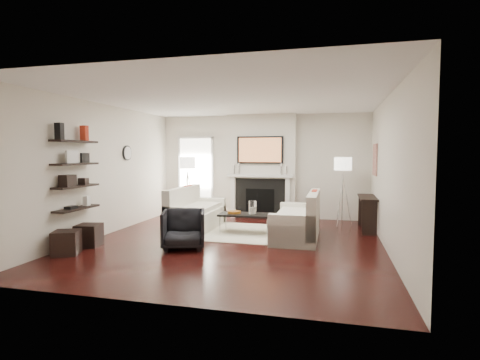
% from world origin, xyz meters
% --- Properties ---
extents(room_envelope, '(6.00, 6.00, 6.00)m').
position_xyz_m(room_envelope, '(0.00, 0.00, 1.35)').
color(room_envelope, black).
rests_on(room_envelope, ground).
extents(chimney_breast, '(1.80, 0.25, 2.70)m').
position_xyz_m(chimney_breast, '(0.00, 2.88, 1.35)').
color(chimney_breast, silver).
rests_on(chimney_breast, floor).
extents(fireplace_surround, '(1.30, 0.02, 1.04)m').
position_xyz_m(fireplace_surround, '(0.00, 2.74, 0.52)').
color(fireplace_surround, black).
rests_on(fireplace_surround, floor).
extents(firebox, '(0.75, 0.02, 0.65)m').
position_xyz_m(firebox, '(0.00, 2.73, 0.45)').
color(firebox, black).
rests_on(firebox, floor).
extents(mantel_pilaster_l, '(0.12, 0.08, 1.10)m').
position_xyz_m(mantel_pilaster_l, '(-0.72, 2.71, 0.55)').
color(mantel_pilaster_l, white).
rests_on(mantel_pilaster_l, floor).
extents(mantel_pilaster_r, '(0.12, 0.08, 1.10)m').
position_xyz_m(mantel_pilaster_r, '(0.72, 2.71, 0.55)').
color(mantel_pilaster_r, white).
rests_on(mantel_pilaster_r, floor).
extents(mantel_shelf, '(1.70, 0.18, 0.07)m').
position_xyz_m(mantel_shelf, '(0.00, 2.69, 1.12)').
color(mantel_shelf, white).
rests_on(mantel_shelf, chimney_breast).
extents(tv_body, '(1.20, 0.06, 0.70)m').
position_xyz_m(tv_body, '(0.00, 2.71, 1.78)').
color(tv_body, black).
rests_on(tv_body, chimney_breast).
extents(tv_screen, '(1.10, 0.00, 0.62)m').
position_xyz_m(tv_screen, '(0.00, 2.68, 1.78)').
color(tv_screen, '#BF723F').
rests_on(tv_screen, tv_body).
extents(candlestick_l_tall, '(0.04, 0.04, 0.30)m').
position_xyz_m(candlestick_l_tall, '(-0.55, 2.70, 1.30)').
color(candlestick_l_tall, silver).
rests_on(candlestick_l_tall, mantel_shelf).
extents(candlestick_l_short, '(0.04, 0.04, 0.24)m').
position_xyz_m(candlestick_l_short, '(-0.68, 2.70, 1.27)').
color(candlestick_l_short, silver).
rests_on(candlestick_l_short, mantel_shelf).
extents(candlestick_r_tall, '(0.04, 0.04, 0.30)m').
position_xyz_m(candlestick_r_tall, '(0.55, 2.70, 1.30)').
color(candlestick_r_tall, silver).
rests_on(candlestick_r_tall, mantel_shelf).
extents(candlestick_r_short, '(0.04, 0.04, 0.24)m').
position_xyz_m(candlestick_r_short, '(0.68, 2.70, 1.27)').
color(candlestick_r_short, silver).
rests_on(candlestick_r_short, mantel_shelf).
extents(hallway_panel, '(0.90, 0.02, 2.10)m').
position_xyz_m(hallway_panel, '(-1.85, 2.98, 1.05)').
color(hallway_panel, white).
rests_on(hallway_panel, floor).
extents(door_trim_l, '(0.06, 0.06, 2.16)m').
position_xyz_m(door_trim_l, '(-2.33, 2.96, 1.05)').
color(door_trim_l, white).
rests_on(door_trim_l, floor).
extents(door_trim_r, '(0.06, 0.06, 2.16)m').
position_xyz_m(door_trim_r, '(-1.37, 2.96, 1.05)').
color(door_trim_r, white).
rests_on(door_trim_r, floor).
extents(door_trim_top, '(1.02, 0.06, 0.06)m').
position_xyz_m(door_trim_top, '(-1.85, 2.96, 2.13)').
color(door_trim_top, white).
rests_on(door_trim_top, wall_back).
extents(rug, '(2.60, 2.00, 0.01)m').
position_xyz_m(rug, '(0.07, 0.94, 0.01)').
color(rug, beige).
rests_on(rug, floor).
extents(loveseat_left_base, '(0.85, 1.80, 0.42)m').
position_xyz_m(loveseat_left_base, '(-1.14, 1.13, 0.21)').
color(loveseat_left_base, silver).
rests_on(loveseat_left_base, floor).
extents(loveseat_left_back, '(0.18, 1.80, 0.80)m').
position_xyz_m(loveseat_left_back, '(-1.47, 1.13, 0.53)').
color(loveseat_left_back, silver).
rests_on(loveseat_left_back, floor).
extents(loveseat_left_arm_n, '(0.85, 0.18, 0.60)m').
position_xyz_m(loveseat_left_arm_n, '(-1.14, 0.32, 0.30)').
color(loveseat_left_arm_n, silver).
rests_on(loveseat_left_arm_n, floor).
extents(loveseat_left_arm_s, '(0.85, 0.18, 0.60)m').
position_xyz_m(loveseat_left_arm_s, '(-1.14, 1.94, 0.30)').
color(loveseat_left_arm_s, silver).
rests_on(loveseat_left_arm_s, floor).
extents(loveseat_left_cushion, '(0.63, 1.44, 0.10)m').
position_xyz_m(loveseat_left_cushion, '(-1.09, 1.13, 0.47)').
color(loveseat_left_cushion, silver).
rests_on(loveseat_left_cushion, loveseat_left_base).
extents(pillow_left_orange, '(0.10, 0.42, 0.42)m').
position_xyz_m(pillow_left_orange, '(-1.47, 1.43, 0.73)').
color(pillow_left_orange, '#B82C16').
rests_on(pillow_left_orange, loveseat_left_cushion).
extents(pillow_left_charcoal, '(0.10, 0.40, 0.40)m').
position_xyz_m(pillow_left_charcoal, '(-1.47, 0.83, 0.72)').
color(pillow_left_charcoal, black).
rests_on(pillow_left_charcoal, loveseat_left_cushion).
extents(loveseat_right_base, '(0.85, 1.80, 0.42)m').
position_xyz_m(loveseat_right_base, '(1.14, 0.68, 0.21)').
color(loveseat_right_base, silver).
rests_on(loveseat_right_base, floor).
extents(loveseat_right_back, '(0.18, 1.80, 0.80)m').
position_xyz_m(loveseat_right_back, '(1.47, 0.68, 0.53)').
color(loveseat_right_back, silver).
rests_on(loveseat_right_back, floor).
extents(loveseat_right_arm_n, '(0.85, 0.18, 0.60)m').
position_xyz_m(loveseat_right_arm_n, '(1.14, -0.13, 0.30)').
color(loveseat_right_arm_n, silver).
rests_on(loveseat_right_arm_n, floor).
extents(loveseat_right_arm_s, '(0.85, 0.18, 0.60)m').
position_xyz_m(loveseat_right_arm_s, '(1.14, 1.49, 0.30)').
color(loveseat_right_arm_s, silver).
rests_on(loveseat_right_arm_s, floor).
extents(loveseat_right_cushion, '(0.63, 1.44, 0.10)m').
position_xyz_m(loveseat_right_cushion, '(1.09, 0.68, 0.47)').
color(loveseat_right_cushion, silver).
rests_on(loveseat_right_cushion, loveseat_right_base).
extents(pillow_right_orange, '(0.10, 0.42, 0.42)m').
position_xyz_m(pillow_right_orange, '(1.47, 0.98, 0.73)').
color(pillow_right_orange, '#B82C16').
rests_on(pillow_right_orange, loveseat_right_cushion).
extents(pillow_right_charcoal, '(0.10, 0.40, 0.40)m').
position_xyz_m(pillow_right_charcoal, '(1.47, 0.38, 0.72)').
color(pillow_right_charcoal, black).
rests_on(pillow_right_charcoal, loveseat_right_cushion).
extents(coffee_table, '(1.10, 0.55, 0.04)m').
position_xyz_m(coffee_table, '(0.06, 0.86, 0.40)').
color(coffee_table, black).
rests_on(coffee_table, floor).
extents(coffee_leg_nw, '(0.02, 0.02, 0.38)m').
position_xyz_m(coffee_leg_nw, '(-0.44, 0.64, 0.19)').
color(coffee_leg_nw, silver).
rests_on(coffee_leg_nw, floor).
extents(coffee_leg_ne, '(0.02, 0.02, 0.38)m').
position_xyz_m(coffee_leg_ne, '(0.56, 0.64, 0.19)').
color(coffee_leg_ne, silver).
rests_on(coffee_leg_ne, floor).
extents(coffee_leg_sw, '(0.02, 0.02, 0.38)m').
position_xyz_m(coffee_leg_sw, '(-0.44, 1.08, 0.19)').
color(coffee_leg_sw, silver).
rests_on(coffee_leg_sw, floor).
extents(coffee_leg_se, '(0.02, 0.02, 0.38)m').
position_xyz_m(coffee_leg_se, '(0.56, 1.08, 0.19)').
color(coffee_leg_se, silver).
rests_on(coffee_leg_se, floor).
extents(hurricane_glass, '(0.17, 0.17, 0.29)m').
position_xyz_m(hurricane_glass, '(0.21, 0.86, 0.56)').
color(hurricane_glass, white).
rests_on(hurricane_glass, coffee_table).
extents(hurricane_candle, '(0.10, 0.10, 0.15)m').
position_xyz_m(hurricane_candle, '(0.21, 0.86, 0.50)').
color(hurricane_candle, white).
rests_on(hurricane_candle, coffee_table).
extents(copper_bowl, '(0.29, 0.29, 0.05)m').
position_xyz_m(copper_bowl, '(-0.19, 0.86, 0.45)').
color(copper_bowl, '#AE641D').
rests_on(copper_bowl, coffee_table).
extents(armchair, '(0.92, 0.89, 0.75)m').
position_xyz_m(armchair, '(-0.73, -0.61, 0.38)').
color(armchair, black).
rests_on(armchair, floor).
extents(lamp_left_post, '(0.02, 0.02, 1.20)m').
position_xyz_m(lamp_left_post, '(-1.85, 2.36, 0.60)').
color(lamp_left_post, silver).
rests_on(lamp_left_post, floor).
extents(lamp_left_shade, '(0.40, 0.40, 0.30)m').
position_xyz_m(lamp_left_shade, '(-1.85, 2.36, 1.45)').
color(lamp_left_shade, white).
rests_on(lamp_left_shade, lamp_left_post).
extents(lamp_left_leg_a, '(0.25, 0.02, 1.23)m').
position_xyz_m(lamp_left_leg_a, '(-1.74, 2.36, 0.60)').
color(lamp_left_leg_a, silver).
rests_on(lamp_left_leg_a, floor).
extents(lamp_left_leg_b, '(0.14, 0.22, 1.23)m').
position_xyz_m(lamp_left_leg_b, '(-1.91, 2.45, 0.60)').
color(lamp_left_leg_b, silver).
rests_on(lamp_left_leg_b, floor).
extents(lamp_left_leg_c, '(0.14, 0.22, 1.23)m').
position_xyz_m(lamp_left_leg_c, '(-1.91, 2.26, 0.60)').
color(lamp_left_leg_c, silver).
rests_on(lamp_left_leg_c, floor).
extents(lamp_right_post, '(0.02, 0.02, 1.20)m').
position_xyz_m(lamp_right_post, '(2.05, 2.28, 0.60)').
color(lamp_right_post, silver).
rests_on(lamp_right_post, floor).
extents(lamp_right_shade, '(0.40, 0.40, 0.30)m').
position_xyz_m(lamp_right_shade, '(2.05, 2.28, 1.45)').
color(lamp_right_shade, white).
rests_on(lamp_right_shade, lamp_right_post).
extents(lamp_right_leg_a, '(0.25, 0.02, 1.23)m').
position_xyz_m(lamp_right_leg_a, '(2.16, 2.28, 0.60)').
color(lamp_right_leg_a, silver).
rests_on(lamp_right_leg_a, floor).
extents(lamp_right_leg_b, '(0.14, 0.22, 1.23)m').
position_xyz_m(lamp_right_leg_b, '(2.00, 2.38, 0.60)').
color(lamp_right_leg_b, silver).
rests_on(lamp_right_leg_b, floor).
extents(lamp_right_leg_c, '(0.14, 0.22, 1.23)m').
position_xyz_m(lamp_right_leg_c, '(1.99, 2.19, 0.60)').
color(lamp_right_leg_c, silver).
rests_on(lamp_right_leg_c, floor).
extents(console_top, '(0.35, 1.20, 0.04)m').
position_xyz_m(console_top, '(2.57, 1.81, 0.73)').
color(console_top, black).
rests_on(console_top, floor).
extents(console_leg_n, '(0.30, 0.04, 0.71)m').
position_xyz_m(console_leg_n, '(2.57, 1.26, 0.35)').
color(console_leg_n, black).
rests_on(console_leg_n, floor).
extents(console_leg_s, '(0.30, 0.04, 0.71)m').
position_xyz_m(console_leg_s, '(2.57, 2.36, 0.35)').
color(console_leg_s, black).
rests_on(console_leg_s, floor).
extents(wall_art, '(0.03, 0.70, 0.70)m').
position_xyz_m(wall_art, '(2.73, 2.05, 1.55)').
color(wall_art, '#B56E5A').
rests_on(wall_art, wall_right).
extents(shelf_bottom, '(0.25, 1.00, 0.03)m').
position_xyz_m(shelf_bottom, '(-2.62, -1.00, 0.70)').
color(shelf_bottom, black).
rests_on(shelf_bottom, wall_left).
extents(shelf_lower, '(0.25, 1.00, 0.04)m').
position_xyz_m(shelf_lower, '(-2.62, -1.00, 1.10)').
color(shelf_lower, black).
rests_on(shelf_lower, wall_left).
extents(shelf_upper, '(0.25, 1.00, 0.04)m').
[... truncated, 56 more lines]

